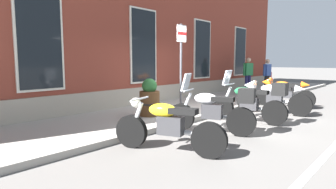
{
  "coord_description": "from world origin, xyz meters",
  "views": [
    {
      "loc": [
        -6.86,
        -4.21,
        1.58
      ],
      "look_at": [
        -0.82,
        1.01,
        0.65
      ],
      "focal_mm": 30.31,
      "sensor_mm": 36.0,
      "label": 1
    }
  ],
  "objects_px": {
    "motorcycle_white_sport": "(270,95)",
    "motorcycle_yellow_naked": "(167,126)",
    "motorcycle_orange_sport": "(282,91)",
    "barrel_planter": "(150,99)",
    "motorcycle_silver_touring": "(215,109)",
    "pedestrian_blue_top": "(267,74)",
    "motorcycle_green_touring": "(252,101)",
    "parking_sign": "(181,57)",
    "pedestrian_striped_shirt": "(248,73)"
  },
  "relations": [
    {
      "from": "motorcycle_orange_sport",
      "to": "parking_sign",
      "type": "height_order",
      "value": "parking_sign"
    },
    {
      "from": "motorcycle_orange_sport",
      "to": "pedestrian_striped_shirt",
      "type": "bearing_deg",
      "value": 45.42
    },
    {
      "from": "motorcycle_yellow_naked",
      "to": "pedestrian_striped_shirt",
      "type": "relative_size",
      "value": 1.24
    },
    {
      "from": "motorcycle_yellow_naked",
      "to": "parking_sign",
      "type": "xyz_separation_m",
      "value": [
        2.32,
        1.51,
        1.23
      ]
    },
    {
      "from": "motorcycle_green_touring",
      "to": "pedestrian_blue_top",
      "type": "height_order",
      "value": "pedestrian_blue_top"
    },
    {
      "from": "pedestrian_blue_top",
      "to": "pedestrian_striped_shirt",
      "type": "bearing_deg",
      "value": 145.34
    },
    {
      "from": "pedestrian_blue_top",
      "to": "motorcycle_yellow_naked",
      "type": "bearing_deg",
      "value": -167.91
    },
    {
      "from": "motorcycle_green_touring",
      "to": "parking_sign",
      "type": "bearing_deg",
      "value": 120.58
    },
    {
      "from": "motorcycle_white_sport",
      "to": "motorcycle_orange_sport",
      "type": "distance_m",
      "value": 1.58
    },
    {
      "from": "motorcycle_silver_touring",
      "to": "parking_sign",
      "type": "relative_size",
      "value": 0.8
    },
    {
      "from": "motorcycle_yellow_naked",
      "to": "motorcycle_white_sport",
      "type": "xyz_separation_m",
      "value": [
        4.85,
        0.07,
        0.08
      ]
    },
    {
      "from": "parking_sign",
      "to": "motorcycle_white_sport",
      "type": "bearing_deg",
      "value": -29.64
    },
    {
      "from": "pedestrian_striped_shirt",
      "to": "barrel_planter",
      "type": "distance_m",
      "value": 7.09
    },
    {
      "from": "motorcycle_green_touring",
      "to": "pedestrian_striped_shirt",
      "type": "bearing_deg",
      "value": 26.05
    },
    {
      "from": "motorcycle_orange_sport",
      "to": "motorcycle_green_touring",
      "type": "bearing_deg",
      "value": -174.42
    },
    {
      "from": "motorcycle_green_touring",
      "to": "pedestrian_striped_shirt",
      "type": "height_order",
      "value": "pedestrian_striped_shirt"
    },
    {
      "from": "motorcycle_silver_touring",
      "to": "pedestrian_blue_top",
      "type": "distance_m",
      "value": 8.23
    },
    {
      "from": "motorcycle_green_touring",
      "to": "pedestrian_blue_top",
      "type": "xyz_separation_m",
      "value": [
        6.36,
        2.13,
        0.44
      ]
    },
    {
      "from": "motorcycle_yellow_naked",
      "to": "pedestrian_striped_shirt",
      "type": "height_order",
      "value": "pedestrian_striped_shirt"
    },
    {
      "from": "motorcycle_white_sport",
      "to": "motorcycle_yellow_naked",
      "type": "bearing_deg",
      "value": -179.17
    },
    {
      "from": "motorcycle_yellow_naked",
      "to": "motorcycle_silver_touring",
      "type": "distance_m",
      "value": 1.66
    },
    {
      "from": "motorcycle_yellow_naked",
      "to": "barrel_planter",
      "type": "distance_m",
      "value": 2.74
    },
    {
      "from": "motorcycle_yellow_naked",
      "to": "motorcycle_silver_touring",
      "type": "bearing_deg",
      "value": 1.64
    },
    {
      "from": "motorcycle_yellow_naked",
      "to": "pedestrian_blue_top",
      "type": "xyz_separation_m",
      "value": [
        9.62,
        2.06,
        0.53
      ]
    },
    {
      "from": "motorcycle_orange_sport",
      "to": "barrel_planter",
      "type": "xyz_separation_m",
      "value": [
        -4.7,
        1.88,
        0.02
      ]
    },
    {
      "from": "parking_sign",
      "to": "motorcycle_orange_sport",
      "type": "bearing_deg",
      "value": -17.22
    },
    {
      "from": "pedestrian_blue_top",
      "to": "parking_sign",
      "type": "bearing_deg",
      "value": -175.72
    },
    {
      "from": "motorcycle_orange_sport",
      "to": "motorcycle_white_sport",
      "type": "bearing_deg",
      "value": -173.86
    },
    {
      "from": "motorcycle_white_sport",
      "to": "motorcycle_silver_touring",
      "type": "bearing_deg",
      "value": -179.6
    },
    {
      "from": "motorcycle_yellow_naked",
      "to": "motorcycle_white_sport",
      "type": "bearing_deg",
      "value": 0.83
    },
    {
      "from": "motorcycle_green_touring",
      "to": "barrel_planter",
      "type": "height_order",
      "value": "motorcycle_green_touring"
    },
    {
      "from": "pedestrian_striped_shirt",
      "to": "parking_sign",
      "type": "height_order",
      "value": "parking_sign"
    },
    {
      "from": "motorcycle_white_sport",
      "to": "motorcycle_orange_sport",
      "type": "height_order",
      "value": "motorcycle_orange_sport"
    },
    {
      "from": "motorcycle_yellow_naked",
      "to": "pedestrian_striped_shirt",
      "type": "xyz_separation_m",
      "value": [
        8.79,
        2.63,
        0.57
      ]
    },
    {
      "from": "motorcycle_white_sport",
      "to": "pedestrian_striped_shirt",
      "type": "bearing_deg",
      "value": 33.1
    },
    {
      "from": "motorcycle_orange_sport",
      "to": "pedestrian_blue_top",
      "type": "distance_m",
      "value": 3.7
    },
    {
      "from": "motorcycle_green_touring",
      "to": "pedestrian_blue_top",
      "type": "distance_m",
      "value": 6.73
    },
    {
      "from": "motorcycle_orange_sport",
      "to": "barrel_planter",
      "type": "relative_size",
      "value": 1.98
    },
    {
      "from": "pedestrian_blue_top",
      "to": "motorcycle_orange_sport",
      "type": "bearing_deg",
      "value": -150.28
    },
    {
      "from": "motorcycle_silver_touring",
      "to": "motorcycle_orange_sport",
      "type": "distance_m",
      "value": 4.78
    },
    {
      "from": "motorcycle_silver_touring",
      "to": "pedestrian_striped_shirt",
      "type": "relative_size",
      "value": 1.19
    },
    {
      "from": "motorcycle_silver_touring",
      "to": "motorcycle_green_touring",
      "type": "xyz_separation_m",
      "value": [
        1.6,
        -0.12,
        0.01
      ]
    },
    {
      "from": "pedestrian_striped_shirt",
      "to": "parking_sign",
      "type": "xyz_separation_m",
      "value": [
        -6.47,
        -1.12,
        0.66
      ]
    },
    {
      "from": "motorcycle_silver_touring",
      "to": "pedestrian_blue_top",
      "type": "xyz_separation_m",
      "value": [
        7.96,
        2.01,
        0.45
      ]
    },
    {
      "from": "motorcycle_silver_touring",
      "to": "barrel_planter",
      "type": "relative_size",
      "value": 1.93
    },
    {
      "from": "motorcycle_white_sport",
      "to": "pedestrian_blue_top",
      "type": "distance_m",
      "value": 5.18
    },
    {
      "from": "motorcycle_orange_sport",
      "to": "parking_sign",
      "type": "bearing_deg",
      "value": 162.78
    },
    {
      "from": "motorcycle_yellow_naked",
      "to": "pedestrian_blue_top",
      "type": "distance_m",
      "value": 9.85
    },
    {
      "from": "motorcycle_orange_sport",
      "to": "barrel_planter",
      "type": "bearing_deg",
      "value": 158.13
    },
    {
      "from": "motorcycle_green_touring",
      "to": "motorcycle_white_sport",
      "type": "relative_size",
      "value": 0.92
    }
  ]
}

